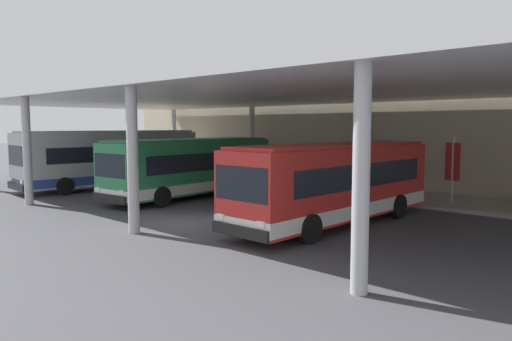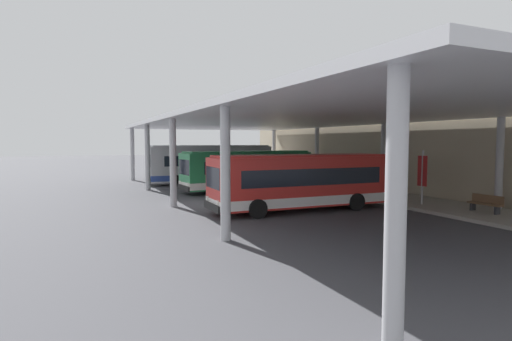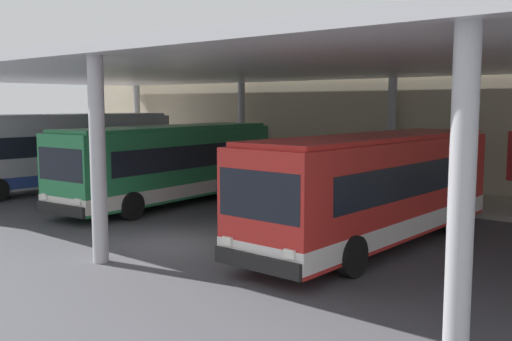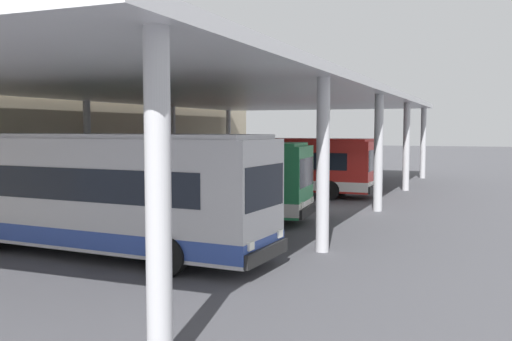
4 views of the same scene
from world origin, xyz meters
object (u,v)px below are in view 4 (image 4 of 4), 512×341
object	(u,v)px
bus_second_bay	(183,179)
bench_waiting	(198,172)
bus_middle_bay	(281,165)
bus_nearest_bay	(93,192)
banner_sign	(184,156)

from	to	relation	value
bus_second_bay	bench_waiting	size ratio (longest dim) A/B	5.94
bus_middle_bay	bus_nearest_bay	bearing A→B (deg)	-179.88
bus_second_bay	bench_waiting	bearing A→B (deg)	25.84
bus_middle_bay	bus_second_bay	bearing A→B (deg)	175.29
bench_waiting	banner_sign	bearing A→B (deg)	-165.87
bus_second_bay	banner_sign	distance (m)	13.18
bus_second_bay	bus_middle_bay	bearing A→B (deg)	-4.71
bus_nearest_bay	bench_waiting	bearing A→B (deg)	20.32
bus_second_bay	bench_waiting	distance (m)	16.70
bus_nearest_bay	bus_middle_bay	distance (m)	16.56
bus_nearest_bay	bench_waiting	world-z (taller)	bus_nearest_bay
bus_nearest_bay	banner_sign	xyz separation A→B (m)	(18.38, 7.22, 0.14)
bus_nearest_bay	bus_middle_bay	xyz separation A→B (m)	(16.56, 0.03, -0.19)
bus_nearest_bay	banner_sign	size ratio (longest dim) A/B	3.58
bus_second_bay	bench_waiting	world-z (taller)	bus_second_bay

